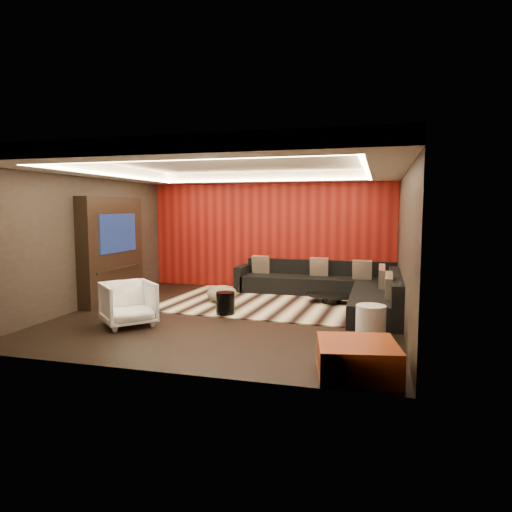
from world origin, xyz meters
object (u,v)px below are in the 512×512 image
(coffee_table, at_px, (331,298))
(drum_stool, at_px, (225,303))
(armchair, at_px, (128,304))
(sectional_sofa, at_px, (337,289))
(white_side_table, at_px, (371,324))
(orange_ottoman, at_px, (357,359))

(coffee_table, xyz_separation_m, drum_stool, (-1.79, -1.52, 0.11))
(armchair, bearing_deg, coffee_table, -6.16)
(drum_stool, relative_size, sectional_sofa, 0.11)
(coffee_table, height_order, armchair, armchair)
(white_side_table, xyz_separation_m, armchair, (-3.95, -0.11, 0.10))
(drum_stool, relative_size, orange_ottoman, 0.45)
(coffee_table, height_order, white_side_table, white_side_table)
(coffee_table, distance_m, orange_ottoman, 4.10)
(white_side_table, bearing_deg, sectional_sofa, 104.81)
(white_side_table, distance_m, orange_ottoman, 1.48)
(orange_ottoman, xyz_separation_m, armchair, (-3.83, 1.36, 0.17))
(orange_ottoman, bearing_deg, armchair, 160.40)
(coffee_table, xyz_separation_m, armchair, (-3.11, -2.67, 0.26))
(white_side_table, height_order, sectional_sofa, sectional_sofa)
(armchair, xyz_separation_m, sectional_sofa, (3.18, 3.00, -0.11))
(drum_stool, bearing_deg, orange_ottoman, -45.08)
(coffee_table, distance_m, sectional_sofa, 0.37)
(orange_ottoman, xyz_separation_m, sectional_sofa, (-0.64, 4.36, 0.06))
(orange_ottoman, relative_size, armchair, 1.11)
(orange_ottoman, height_order, sectional_sofa, sectional_sofa)
(white_side_table, relative_size, armchair, 0.67)
(coffee_table, relative_size, armchair, 1.30)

